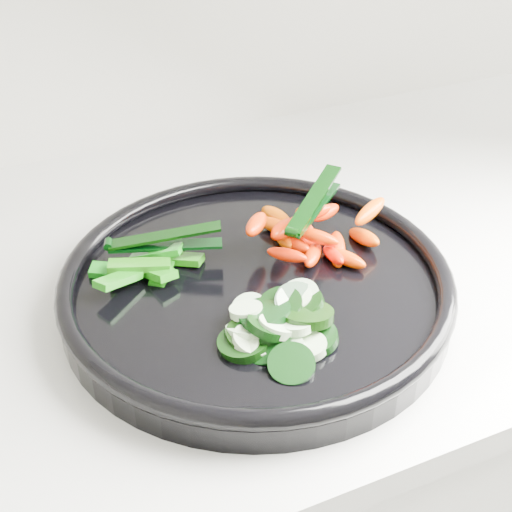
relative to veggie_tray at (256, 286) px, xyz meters
name	(u,v)px	position (x,y,z in m)	size (l,w,h in m)	color
veggie_tray	(256,286)	(0.00, 0.00, 0.00)	(0.48, 0.48, 0.04)	black
cucumber_pile	(275,326)	(-0.02, -0.07, 0.01)	(0.12, 0.12, 0.04)	black
carrot_pile	(309,232)	(0.07, 0.03, 0.02)	(0.16, 0.15, 0.05)	red
pepper_pile	(151,264)	(-0.09, 0.06, 0.01)	(0.12, 0.09, 0.04)	#236B0A
tong_carrot	(313,205)	(0.07, 0.03, 0.05)	(0.10, 0.08, 0.02)	black
tong_pepper	(161,241)	(-0.07, 0.07, 0.03)	(0.11, 0.05, 0.02)	black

